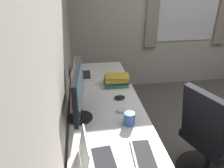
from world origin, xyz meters
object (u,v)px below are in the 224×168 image
book_stack_near (116,80)px  office_chair (208,142)px  mouse_main (122,110)px  drawer_pedestal (102,130)px  keyboard_main (146,162)px  mouse_spare (120,97)px  monitor_primary (79,91)px  laptop_left (80,73)px  laptop_leftmost (96,157)px  coffee_mug (129,118)px

book_stack_near → office_chair: office_chair is taller
mouse_main → office_chair: (-0.18, -0.75, -0.29)m
drawer_pedestal → keyboard_main: size_ratio=1.63×
mouse_spare → monitor_primary: bearing=124.4°
laptop_left → book_stack_near: 0.48m
mouse_main → mouse_spare: same height
laptop_leftmost → coffee_mug: laptop_leftmost is taller
book_stack_near → coffee_mug: bearing=178.6°
laptop_left → mouse_main: laptop_left is taller
drawer_pedestal → mouse_main: bearing=-150.6°
drawer_pedestal → office_chair: office_chair is taller
monitor_primary → office_chair: monitor_primary is taller
book_stack_near → drawer_pedestal: bearing=143.6°
coffee_mug → drawer_pedestal: bearing=21.3°
keyboard_main → office_chair: (0.40, -0.71, -0.28)m
office_chair → book_stack_near: bearing=45.5°
laptop_leftmost → keyboard_main: 0.31m
laptop_left → coffee_mug: laptop_left is taller
monitor_primary → office_chair: 1.23m
mouse_spare → coffee_mug: (-0.39, -0.00, 0.04)m
book_stack_near → office_chair: 1.05m
keyboard_main → office_chair: office_chair is taller
laptop_leftmost → keyboard_main: bearing=-100.2°
coffee_mug → office_chair: size_ratio=0.13×
laptop_left → office_chair: 1.51m
monitor_primary → mouse_main: bearing=-84.4°
laptop_left → coffee_mug: 1.04m
mouse_main → mouse_spare: 0.22m
laptop_leftmost → mouse_main: size_ratio=2.90×
monitor_primary → coffee_mug: 0.45m
laptop_left → mouse_main: size_ratio=3.04×
keyboard_main → mouse_main: 0.58m
laptop_leftmost → mouse_spare: bearing=-20.9°
mouse_main → mouse_spare: size_ratio=1.00×
laptop_left → keyboard_main: 1.44m
keyboard_main → office_chair: size_ratio=0.44×
monitor_primary → coffee_mug: size_ratio=4.55×
monitor_primary → book_stack_near: size_ratio=2.08×
mouse_main → drawer_pedestal: bearing=29.4°
keyboard_main → book_stack_near: book_stack_near is taller
drawer_pedestal → monitor_primary: bearing=145.7°
keyboard_main → book_stack_near: bearing=0.0°
drawer_pedestal → office_chair: (-0.44, -0.90, 0.11)m
coffee_mug → laptop_left: bearing=20.7°
office_chair → laptop_left: bearing=48.0°
laptop_left → coffee_mug: bearing=-159.3°
drawer_pedestal → keyboard_main: 0.95m
mouse_main → book_stack_near: 0.52m
monitor_primary → keyboard_main: monitor_primary is taller
coffee_mug → mouse_spare: bearing=0.7°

